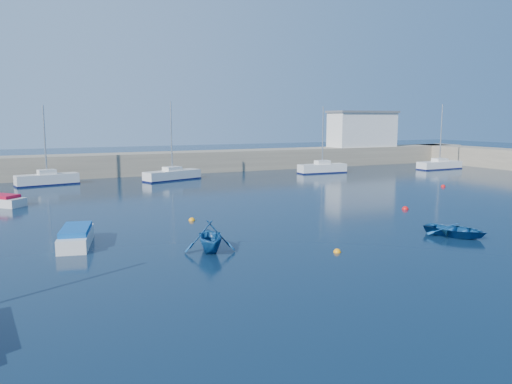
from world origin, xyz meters
name	(u,v)px	position (x,y,z in m)	size (l,w,h in m)	color
ground	(455,278)	(0.00, 0.00, 0.00)	(220.00, 220.00, 0.00)	#0C1E34
back_wall	(166,163)	(0.00, 46.00, 1.30)	(96.00, 4.50, 2.60)	gray
right_arm	(508,159)	(44.00, 32.00, 1.30)	(4.50, 32.00, 2.60)	gray
harbor_office	(362,130)	(30.00, 46.00, 5.10)	(10.00, 4.00, 5.00)	silver
sailboat_5	(47,179)	(-14.03, 40.08, 0.63)	(6.25, 2.81, 8.07)	silver
sailboat_6	(172,175)	(-1.29, 38.65, 0.59)	(6.80, 3.86, 8.60)	silver
sailboat_7	(322,168)	(17.75, 37.81, 0.63)	(6.26, 1.99, 8.24)	silver
sailboat_8	(439,165)	(34.74, 35.16, 0.58)	(6.67, 2.06, 8.66)	silver
motorboat_1	(76,237)	(-13.96, 12.73, 0.48)	(2.32, 4.36, 1.01)	silver
dinghy_center	(455,230)	(6.00, 5.61, 0.36)	(2.47, 3.46, 0.72)	#144B8B
dinghy_left	(210,236)	(-7.93, 8.54, 0.79)	(2.58, 2.99, 1.57)	#144B8B
buoy_0	(337,252)	(-2.16, 5.59, 0.00)	(0.39, 0.39, 0.39)	orange
buoy_1	(405,209)	(9.42, 13.53, 0.00)	(0.50, 0.50, 0.50)	red
buoy_3	(192,221)	(-6.32, 16.41, 0.00)	(0.43, 0.43, 0.43)	orange
buoy_4	(443,187)	(21.61, 21.68, 0.00)	(0.45, 0.45, 0.45)	red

